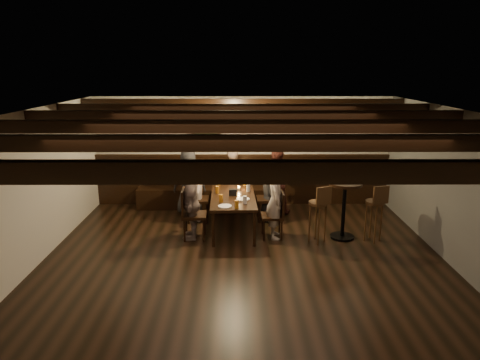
{
  "coord_description": "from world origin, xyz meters",
  "views": [
    {
      "loc": [
        -0.09,
        -5.8,
        3.02
      ],
      "look_at": [
        -0.07,
        1.3,
        1.13
      ],
      "focal_mm": 32.0,
      "sensor_mm": 36.0,
      "label": 1
    }
  ],
  "objects_px": {
    "chair_right_far": "(273,224)",
    "person_bench_left": "(189,182)",
    "person_left_far": "(191,203)",
    "chair_left_near": "(197,207)",
    "chair_right_near": "(268,206)",
    "person_left_near": "(195,191)",
    "person_right_near": "(270,190)",
    "person_right_far": "(275,201)",
    "bar_stool_right": "(374,220)",
    "person_bench_right": "(275,182)",
    "bar_stool_left": "(318,221)",
    "high_top_table": "(344,202)",
    "person_bench_centre": "(232,180)",
    "chair_left_far": "(194,223)",
    "dining_table": "(233,197)"
  },
  "relations": [
    {
      "from": "high_top_table",
      "to": "bar_stool_left",
      "type": "height_order",
      "value": "bar_stool_left"
    },
    {
      "from": "chair_left_near",
      "to": "person_bench_centre",
      "type": "distance_m",
      "value": 1.02
    },
    {
      "from": "person_bench_centre",
      "to": "high_top_table",
      "type": "distance_m",
      "value": 2.52
    },
    {
      "from": "person_right_far",
      "to": "bar_stool_right",
      "type": "relative_size",
      "value": 1.32
    },
    {
      "from": "person_right_near",
      "to": "person_right_far",
      "type": "distance_m",
      "value": 0.9
    },
    {
      "from": "dining_table",
      "to": "chair_right_near",
      "type": "bearing_deg",
      "value": 32.01
    },
    {
      "from": "person_right_far",
      "to": "person_right_near",
      "type": "bearing_deg",
      "value": 0.0
    },
    {
      "from": "chair_left_far",
      "to": "person_left_near",
      "type": "bearing_deg",
      "value": -178.05
    },
    {
      "from": "person_bench_left",
      "to": "person_bench_right",
      "type": "bearing_deg",
      "value": -180.0
    },
    {
      "from": "person_bench_left",
      "to": "person_bench_right",
      "type": "relative_size",
      "value": 1.03
    },
    {
      "from": "dining_table",
      "to": "person_bench_left",
      "type": "xyz_separation_m",
      "value": [
        -0.93,
        0.87,
        0.08
      ]
    },
    {
      "from": "person_left_far",
      "to": "person_bench_centre",
      "type": "bearing_deg",
      "value": 153.43
    },
    {
      "from": "chair_right_far",
      "to": "person_left_far",
      "type": "distance_m",
      "value": 1.53
    },
    {
      "from": "chair_right_far",
      "to": "person_left_far",
      "type": "height_order",
      "value": "person_left_far"
    },
    {
      "from": "person_bench_left",
      "to": "person_right_far",
      "type": "bearing_deg",
      "value": 140.71
    },
    {
      "from": "chair_left_far",
      "to": "chair_right_near",
      "type": "height_order",
      "value": "chair_right_near"
    },
    {
      "from": "person_bench_centre",
      "to": "high_top_table",
      "type": "bearing_deg",
      "value": 141.54
    },
    {
      "from": "chair_left_near",
      "to": "bar_stool_right",
      "type": "height_order",
      "value": "bar_stool_right"
    },
    {
      "from": "chair_right_far",
      "to": "person_left_near",
      "type": "xyz_separation_m",
      "value": [
        -1.49,
        0.86,
        0.37
      ]
    },
    {
      "from": "person_bench_left",
      "to": "person_right_near",
      "type": "relative_size",
      "value": 1.12
    },
    {
      "from": "chair_left_far",
      "to": "dining_table",
      "type": "bearing_deg",
      "value": 122.03
    },
    {
      "from": "chair_left_near",
      "to": "chair_right_near",
      "type": "xyz_separation_m",
      "value": [
        1.44,
        0.04,
        -0.0
      ]
    },
    {
      "from": "person_bench_centre",
      "to": "high_top_table",
      "type": "height_order",
      "value": "person_bench_centre"
    },
    {
      "from": "person_left_far",
      "to": "person_right_near",
      "type": "relative_size",
      "value": 1.07
    },
    {
      "from": "chair_left_near",
      "to": "person_bench_right",
      "type": "distance_m",
      "value": 1.73
    },
    {
      "from": "chair_right_near",
      "to": "person_right_far",
      "type": "height_order",
      "value": "person_right_far"
    },
    {
      "from": "person_bench_right",
      "to": "person_right_near",
      "type": "bearing_deg",
      "value": 71.57
    },
    {
      "from": "person_right_near",
      "to": "person_right_far",
      "type": "xyz_separation_m",
      "value": [
        0.03,
        -0.9,
        0.07
      ]
    },
    {
      "from": "person_bench_centre",
      "to": "person_right_far",
      "type": "xyz_separation_m",
      "value": [
        0.79,
        -1.48,
        0.01
      ]
    },
    {
      "from": "person_bench_right",
      "to": "bar_stool_left",
      "type": "distance_m",
      "value": 1.73
    },
    {
      "from": "person_right_near",
      "to": "bar_stool_right",
      "type": "bearing_deg",
      "value": -123.49
    },
    {
      "from": "chair_right_far",
      "to": "person_bench_left",
      "type": "bearing_deg",
      "value": 50.16
    },
    {
      "from": "bar_stool_right",
      "to": "chair_left_near",
      "type": "bearing_deg",
      "value": 146.4
    },
    {
      "from": "bar_stool_left",
      "to": "chair_right_near",
      "type": "bearing_deg",
      "value": 101.75
    },
    {
      "from": "chair_right_far",
      "to": "person_bench_centre",
      "type": "relative_size",
      "value": 0.62
    },
    {
      "from": "bar_stool_left",
      "to": "bar_stool_right",
      "type": "distance_m",
      "value": 1.0
    },
    {
      "from": "chair_right_near",
      "to": "person_left_near",
      "type": "bearing_deg",
      "value": 90.0
    },
    {
      "from": "chair_right_far",
      "to": "bar_stool_left",
      "type": "xyz_separation_m",
      "value": [
        0.76,
        -0.24,
        0.13
      ]
    },
    {
      "from": "person_right_near",
      "to": "chair_right_near",
      "type": "bearing_deg",
      "value": 90.0
    },
    {
      "from": "chair_left_near",
      "to": "bar_stool_right",
      "type": "relative_size",
      "value": 0.9
    },
    {
      "from": "person_left_near",
      "to": "person_right_near",
      "type": "bearing_deg",
      "value": 90.0
    },
    {
      "from": "bar_stool_right",
      "to": "person_bench_right",
      "type": "bearing_deg",
      "value": 120.74
    },
    {
      "from": "chair_left_far",
      "to": "chair_right_far",
      "type": "bearing_deg",
      "value": 90.0
    },
    {
      "from": "person_left_near",
      "to": "bar_stool_right",
      "type": "relative_size",
      "value": 1.19
    },
    {
      "from": "person_left_near",
      "to": "person_right_far",
      "type": "bearing_deg",
      "value": 59.04
    },
    {
      "from": "bar_stool_right",
      "to": "person_right_far",
      "type": "bearing_deg",
      "value": 158.12
    },
    {
      "from": "chair_left_near",
      "to": "chair_right_far",
      "type": "height_order",
      "value": "chair_left_near"
    },
    {
      "from": "person_left_far",
      "to": "person_bench_right",
      "type": "bearing_deg",
      "value": 129.29
    },
    {
      "from": "person_bench_centre",
      "to": "bar_stool_right",
      "type": "bearing_deg",
      "value": 144.87
    },
    {
      "from": "dining_table",
      "to": "chair_left_near",
      "type": "height_order",
      "value": "chair_left_near"
    }
  ]
}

